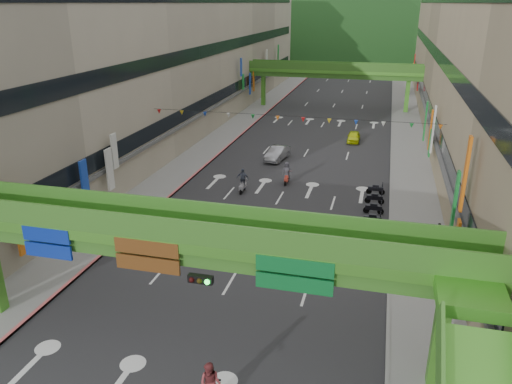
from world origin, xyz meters
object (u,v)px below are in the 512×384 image
object	(u,v)px
pedestrian_red	(442,260)
car_yellow	(354,137)
overpass_near	(204,258)
car_silver	(278,153)
scooter_rider_near	(260,243)

from	to	relation	value
pedestrian_red	car_yellow	bearing A→B (deg)	118.53
overpass_near	car_silver	xyz separation A→B (m)	(-3.46, 31.32, -4.50)
scooter_rider_near	pedestrian_red	bearing A→B (deg)	5.65
overpass_near	pedestrian_red	distance (m)	16.45
car_yellow	pedestrian_red	bearing A→B (deg)	-76.69
car_silver	car_yellow	world-z (taller)	car_silver
car_silver	car_yellow	distance (m)	11.83
car_silver	pedestrian_red	size ratio (longest dim) A/B	2.76
car_yellow	car_silver	bearing A→B (deg)	-128.45
overpass_near	scooter_rider_near	distance (m)	10.84
overpass_near	car_yellow	xyz separation A→B (m)	(3.74, 40.71, -4.59)
scooter_rider_near	car_yellow	world-z (taller)	scooter_rider_near
pedestrian_red	scooter_rider_near	bearing A→B (deg)	-160.09
car_yellow	pedestrian_red	distance (m)	30.53
car_silver	pedestrian_red	world-z (taller)	pedestrian_red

